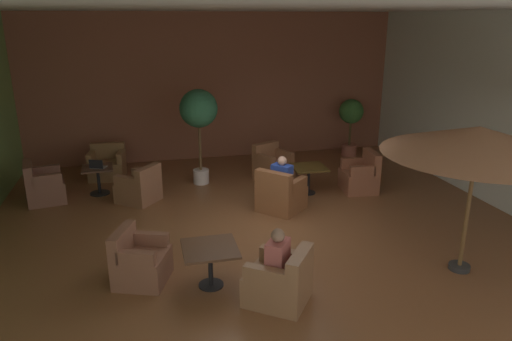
{
  "coord_description": "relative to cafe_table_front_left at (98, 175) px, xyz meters",
  "views": [
    {
      "loc": [
        -2.0,
        -7.54,
        3.7
      ],
      "look_at": [
        0.0,
        0.51,
        1.02
      ],
      "focal_mm": 33.32,
      "sensor_mm": 36.0,
      "label": 1
    }
  ],
  "objects": [
    {
      "name": "armchair_front_right_north",
      "position": [
        0.82,
        -3.96,
        -0.13
      ],
      "size": [
        0.92,
        0.93,
        0.81
      ],
      "color": "brown",
      "rests_on": "ground_plane"
    },
    {
      "name": "ceiling_slab",
      "position": [
        2.98,
        -2.81,
        3.44
      ],
      "size": [
        10.02,
        10.27,
        0.06
      ],
      "primitive_type": "cube",
      "color": "silver",
      "rests_on": "wall_back_brick"
    },
    {
      "name": "patio_umbrella_tall_red",
      "position": [
        5.59,
        -4.8,
        1.61
      ],
      "size": [
        2.69,
        2.69,
        2.25
      ],
      "color": "#2D2D2D",
      "rests_on": "ground_plane"
    },
    {
      "name": "armchair_front_right_east",
      "position": [
        2.65,
        -4.96,
        -0.13
      ],
      "size": [
        1.07,
        1.05,
        0.79
      ],
      "color": "#8C6040",
      "rests_on": "ground_plane"
    },
    {
      "name": "wall_back_brick",
      "position": [
        2.98,
        2.29,
        1.49
      ],
      "size": [
        10.02,
        0.08,
        3.85
      ],
      "primitive_type": "cube",
      "color": "brown",
      "rests_on": "ground_plane"
    },
    {
      "name": "cafe_table_front_left",
      "position": [
        0.0,
        0.0,
        0.0
      ],
      "size": [
        0.68,
        0.68,
        0.61
      ],
      "color": "black",
      "rests_on": "ground_plane"
    },
    {
      "name": "potted_tree_mid_left",
      "position": [
        2.27,
        0.16,
        1.22
      ],
      "size": [
        0.86,
        0.86,
        2.2
      ],
      "color": "silver",
      "rests_on": "ground_plane"
    },
    {
      "name": "ground_plane",
      "position": [
        2.98,
        -2.81,
        -0.45
      ],
      "size": [
        10.02,
        10.27,
        0.02
      ],
      "primitive_type": "cube",
      "color": "brown"
    },
    {
      "name": "armchair_mid_center_north",
      "position": [
        3.59,
        -1.87,
        -0.11
      ],
      "size": [
        1.11,
        1.11,
        0.88
      ],
      "color": "#935935",
      "rests_on": "ground_plane"
    },
    {
      "name": "patron_blue_shirt",
      "position": [
        2.62,
        -4.94,
        0.27
      ],
      "size": [
        0.41,
        0.44,
        0.65
      ],
      "color": "#B1564F",
      "rests_on": "ground_plane"
    },
    {
      "name": "cafe_table_front_right",
      "position": [
        1.8,
        -4.33,
        0.06
      ],
      "size": [
        0.78,
        0.78,
        0.61
      ],
      "color": "black",
      "rests_on": "ground_plane"
    },
    {
      "name": "cafe_table_mid_center",
      "position": [
        4.47,
        -1.07,
        0.06
      ],
      "size": [
        0.75,
        0.75,
        0.61
      ],
      "color": "black",
      "rests_on": "ground_plane"
    },
    {
      "name": "potted_tree_left_corner",
      "position": [
        6.61,
        1.5,
        0.65
      ],
      "size": [
        0.67,
        0.67,
        1.59
      ],
      "color": "#AD5F4B",
      "rests_on": "ground_plane"
    },
    {
      "name": "armchair_front_left_north",
      "position": [
        0.14,
        1.09,
        -0.13
      ],
      "size": [
        0.89,
        0.81,
        0.81
      ],
      "color": "brown",
      "rests_on": "ground_plane"
    },
    {
      "name": "iced_drink_cup",
      "position": [
        -0.07,
        0.02,
        0.23
      ],
      "size": [
        0.08,
        0.08,
        0.11
      ],
      "primitive_type": "cylinder",
      "color": "white",
      "rests_on": "cafe_table_front_left"
    },
    {
      "name": "armchair_front_left_south",
      "position": [
        0.86,
        -0.69,
        -0.13
      ],
      "size": [
        1.02,
        1.01,
        0.8
      ],
      "color": "#905D42",
      "rests_on": "ground_plane"
    },
    {
      "name": "patron_by_window",
      "position": [
        3.62,
        -1.84,
        0.3
      ],
      "size": [
        0.43,
        0.44,
        0.67
      ],
      "color": "#2942A5",
      "rests_on": "ground_plane"
    },
    {
      "name": "armchair_front_left_east",
      "position": [
        -1.09,
        -0.21,
        -0.11
      ],
      "size": [
        0.87,
        0.91,
        0.87
      ],
      "color": "brown",
      "rests_on": "ground_plane"
    },
    {
      "name": "armchair_mid_center_south",
      "position": [
        3.95,
        -0.01,
        -0.11
      ],
      "size": [
        0.97,
        0.99,
        0.86
      ],
      "color": "brown",
      "rests_on": "ground_plane"
    },
    {
      "name": "armchair_mid_center_east",
      "position": [
        5.65,
        -1.2,
        -0.11
      ],
      "size": [
        0.79,
        0.84,
        0.9
      ],
      "color": "brown",
      "rests_on": "ground_plane"
    },
    {
      "name": "open_laptop",
      "position": [
        0.01,
        -0.07,
        0.23
      ],
      "size": [
        0.37,
        0.33,
        0.2
      ],
      "color": "#9EA0A5",
      "rests_on": "cafe_table_front_left"
    }
  ]
}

